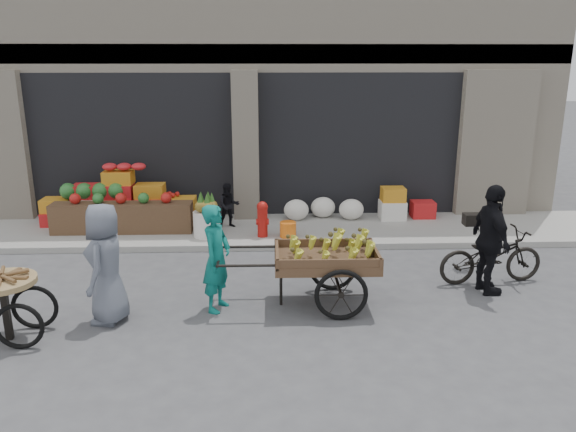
{
  "coord_description": "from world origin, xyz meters",
  "views": [
    {
      "loc": [
        0.46,
        -7.02,
        3.53
      ],
      "look_at": [
        0.78,
        1.54,
        1.1
      ],
      "focal_mm": 35.0,
      "sensor_mm": 36.0,
      "label": 1
    }
  ],
  "objects_px": {
    "vendor_woman": "(217,258)",
    "banana_cart": "(322,255)",
    "cyclist": "(491,240)",
    "orange_bucket": "(288,229)",
    "tricycle_cart": "(4,299)",
    "bicycle": "(491,256)",
    "vendor_grey": "(106,264)",
    "fire_hydrant": "(262,218)",
    "seated_person": "(229,206)",
    "pineapple_bin": "(207,224)"
  },
  "relations": [
    {
      "from": "fire_hydrant",
      "to": "tricycle_cart",
      "type": "xyz_separation_m",
      "value": [
        -3.27,
        -3.86,
        0.06
      ]
    },
    {
      "from": "seated_person",
      "to": "orange_bucket",
      "type": "bearing_deg",
      "value": -40.26
    },
    {
      "from": "pineapple_bin",
      "to": "orange_bucket",
      "type": "distance_m",
      "value": 1.61
    },
    {
      "from": "pineapple_bin",
      "to": "seated_person",
      "type": "xyz_separation_m",
      "value": [
        0.4,
        0.6,
        0.21
      ]
    },
    {
      "from": "vendor_woman",
      "to": "tricycle_cart",
      "type": "xyz_separation_m",
      "value": [
        -2.64,
        -0.82,
        -0.22
      ]
    },
    {
      "from": "pineapple_bin",
      "to": "bicycle",
      "type": "height_order",
      "value": "bicycle"
    },
    {
      "from": "seated_person",
      "to": "vendor_woman",
      "type": "height_order",
      "value": "vendor_woman"
    },
    {
      "from": "fire_hydrant",
      "to": "seated_person",
      "type": "distance_m",
      "value": 0.96
    },
    {
      "from": "banana_cart",
      "to": "cyclist",
      "type": "bearing_deg",
      "value": 7.81
    },
    {
      "from": "orange_bucket",
      "to": "vendor_grey",
      "type": "relative_size",
      "value": 0.19
    },
    {
      "from": "pineapple_bin",
      "to": "fire_hydrant",
      "type": "relative_size",
      "value": 0.73
    },
    {
      "from": "vendor_woman",
      "to": "bicycle",
      "type": "xyz_separation_m",
      "value": [
        4.32,
        0.84,
        -0.33
      ]
    },
    {
      "from": "pineapple_bin",
      "to": "fire_hydrant",
      "type": "bearing_deg",
      "value": -2.6
    },
    {
      "from": "orange_bucket",
      "to": "cyclist",
      "type": "height_order",
      "value": "cyclist"
    },
    {
      "from": "banana_cart",
      "to": "cyclist",
      "type": "relative_size",
      "value": 1.48
    },
    {
      "from": "seated_person",
      "to": "vendor_woman",
      "type": "distance_m",
      "value": 3.7
    },
    {
      "from": "bicycle",
      "to": "cyclist",
      "type": "height_order",
      "value": "cyclist"
    },
    {
      "from": "seated_person",
      "to": "cyclist",
      "type": "xyz_separation_m",
      "value": [
        4.19,
        -3.26,
        0.27
      ]
    },
    {
      "from": "vendor_woman",
      "to": "tricycle_cart",
      "type": "height_order",
      "value": "vendor_woman"
    },
    {
      "from": "banana_cart",
      "to": "vendor_woman",
      "type": "distance_m",
      "value": 1.52
    },
    {
      "from": "vendor_grey",
      "to": "cyclist",
      "type": "bearing_deg",
      "value": 103.49
    },
    {
      "from": "vendor_grey",
      "to": "bicycle",
      "type": "distance_m",
      "value": 5.91
    },
    {
      "from": "orange_bucket",
      "to": "cyclist",
      "type": "distance_m",
      "value": 3.98
    },
    {
      "from": "banana_cart",
      "to": "bicycle",
      "type": "distance_m",
      "value": 2.91
    },
    {
      "from": "orange_bucket",
      "to": "tricycle_cart",
      "type": "bearing_deg",
      "value": -134.68
    },
    {
      "from": "tricycle_cart",
      "to": "bicycle",
      "type": "relative_size",
      "value": 0.84
    },
    {
      "from": "cyclist",
      "to": "vendor_woman",
      "type": "bearing_deg",
      "value": 89.9
    },
    {
      "from": "tricycle_cart",
      "to": "vendor_grey",
      "type": "bearing_deg",
      "value": 20.53
    },
    {
      "from": "tricycle_cart",
      "to": "vendor_grey",
      "type": "distance_m",
      "value": 1.31
    },
    {
      "from": "pineapple_bin",
      "to": "seated_person",
      "type": "bearing_deg",
      "value": 56.31
    },
    {
      "from": "orange_bucket",
      "to": "vendor_woman",
      "type": "distance_m",
      "value": 3.24
    },
    {
      "from": "seated_person",
      "to": "vendor_grey",
      "type": "height_order",
      "value": "vendor_grey"
    },
    {
      "from": "pineapple_bin",
      "to": "vendor_woman",
      "type": "relative_size",
      "value": 0.33
    },
    {
      "from": "fire_hydrant",
      "to": "vendor_woman",
      "type": "xyz_separation_m",
      "value": [
        -0.63,
        -3.04,
        0.28
      ]
    },
    {
      "from": "vendor_woman",
      "to": "banana_cart",
      "type": "bearing_deg",
      "value": -66.23
    },
    {
      "from": "fire_hydrant",
      "to": "vendor_grey",
      "type": "distance_m",
      "value": 3.97
    },
    {
      "from": "fire_hydrant",
      "to": "cyclist",
      "type": "distance_m",
      "value": 4.37
    },
    {
      "from": "banana_cart",
      "to": "cyclist",
      "type": "xyz_separation_m",
      "value": [
        2.6,
        0.34,
        0.09
      ]
    },
    {
      "from": "vendor_woman",
      "to": "tricycle_cart",
      "type": "distance_m",
      "value": 2.77
    },
    {
      "from": "vendor_woman",
      "to": "bicycle",
      "type": "distance_m",
      "value": 4.41
    },
    {
      "from": "banana_cart",
      "to": "pineapple_bin",
      "type": "bearing_deg",
      "value": 124.0
    },
    {
      "from": "vendor_grey",
      "to": "cyclist",
      "type": "xyz_separation_m",
      "value": [
        5.58,
        0.75,
        0.02
      ]
    },
    {
      "from": "fire_hydrant",
      "to": "vendor_grey",
      "type": "height_order",
      "value": "vendor_grey"
    },
    {
      "from": "orange_bucket",
      "to": "bicycle",
      "type": "distance_m",
      "value": 3.85
    },
    {
      "from": "seated_person",
      "to": "tricycle_cart",
      "type": "height_order",
      "value": "seated_person"
    },
    {
      "from": "vendor_woman",
      "to": "vendor_grey",
      "type": "relative_size",
      "value": 0.93
    },
    {
      "from": "seated_person",
      "to": "tricycle_cart",
      "type": "distance_m",
      "value": 5.19
    },
    {
      "from": "orange_bucket",
      "to": "tricycle_cart",
      "type": "xyz_separation_m",
      "value": [
        -3.77,
        -3.81,
        0.3
      ]
    },
    {
      "from": "bicycle",
      "to": "banana_cart",
      "type": "bearing_deg",
      "value": 98.6
    },
    {
      "from": "banana_cart",
      "to": "bicycle",
      "type": "relative_size",
      "value": 1.48
    }
  ]
}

